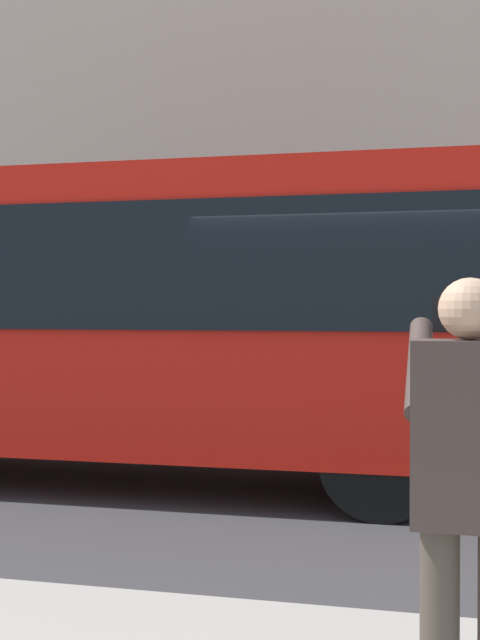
{
  "coord_description": "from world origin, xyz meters",
  "views": [
    {
      "loc": [
        -0.9,
        8.08,
        1.75
      ],
      "look_at": [
        1.15,
        -0.16,
        1.62
      ],
      "focal_mm": 48.75,
      "sensor_mm": 36.0,
      "label": 1
    }
  ],
  "objects": [
    {
      "name": "pedestrian_photographer",
      "position": [
        -0.95,
        4.92,
        1.14
      ],
      "size": [
        0.53,
        0.52,
        1.7
      ],
      "color": "#4C4238",
      "rests_on": "sidewalk_curb"
    },
    {
      "name": "ground_plane",
      "position": [
        0.0,
        0.0,
        0.0
      ],
      "size": [
        60.0,
        60.0,
        0.0
      ],
      "primitive_type": "plane",
      "color": "#38383A"
    },
    {
      "name": "red_bus",
      "position": [
        2.71,
        -0.14,
        1.68
      ],
      "size": [
        9.05,
        2.54,
        3.08
      ],
      "color": "red",
      "rests_on": "ground_plane"
    },
    {
      "name": "building_facade_far",
      "position": [
        -0.02,
        -6.8,
        5.99
      ],
      "size": [
        28.0,
        1.55,
        12.0
      ],
      "color": "beige",
      "rests_on": "ground_plane"
    }
  ]
}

